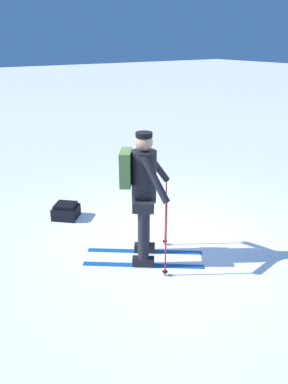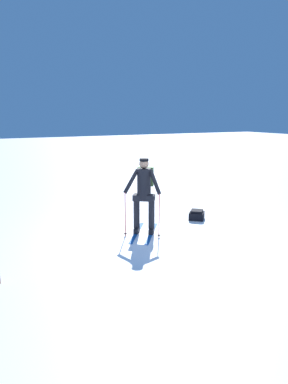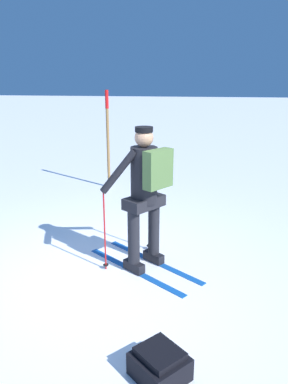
% 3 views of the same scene
% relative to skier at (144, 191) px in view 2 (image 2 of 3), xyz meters
% --- Properties ---
extents(ground_plane, '(80.00, 80.00, 0.00)m').
position_rel_skier_xyz_m(ground_plane, '(-0.56, -0.26, -1.06)').
color(ground_plane, white).
extents(skier, '(1.62, 1.37, 1.84)m').
position_rel_skier_xyz_m(skier, '(0.00, 0.00, 0.00)').
color(skier, '#144C9E').
rests_on(skier, ground_plane).
extents(dropped_backpack, '(0.57, 0.57, 0.27)m').
position_rel_skier_xyz_m(dropped_backpack, '(0.38, -1.85, -0.94)').
color(dropped_backpack, black).
rests_on(dropped_backpack, ground_plane).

